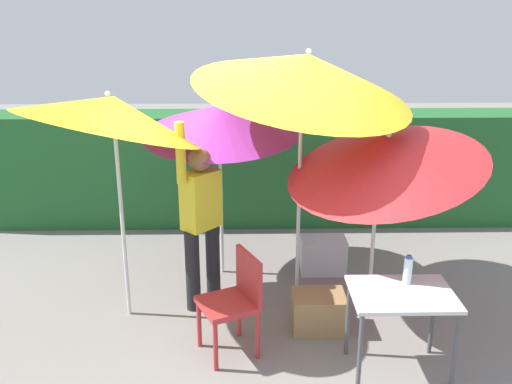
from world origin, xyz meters
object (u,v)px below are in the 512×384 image
Objects in this scene: cooler_box at (323,255)px; folding_table at (401,302)px; bottle_water at (408,270)px; umbrella_navy at (221,119)px; umbrella_orange at (111,113)px; person_vendor at (201,216)px; chair_plastic at (235,298)px; umbrella_yellow at (383,153)px; crate_cardboard at (318,312)px; umbrella_rainbow at (305,74)px.

cooler_box is 0.63× the size of folding_table.
bottle_water reaches higher than folding_table.
umbrella_navy is 2.59m from folding_table.
umbrella_orange is 2.81m from cooler_box.
bottle_water is (2.45, -0.83, -1.12)m from umbrella_orange.
cooler_box is (2.02, 0.85, -1.76)m from umbrella_orange.
umbrella_orange is at bearing 161.24° from bottle_water.
person_vendor is at bearing 149.90° from bottle_water.
person_vendor is 2.11× the size of chair_plastic.
folding_table is (1.64, -1.15, -0.29)m from person_vendor.
crate_cardboard is (-0.56, -0.29, -1.43)m from umbrella_yellow.
umbrella_orange is 5.06× the size of crate_cardboard.
umbrella_yellow is at bearing -0.88° from umbrella_orange.
umbrella_orange is at bearing -137.21° from umbrella_navy.
umbrella_orange is 1.27m from umbrella_navy.
umbrella_yellow is 1.70m from cooler_box.
umbrella_orange is 2.73× the size of chair_plastic.
crate_cardboard is (0.75, 0.33, -0.34)m from chair_plastic.
bottle_water is (1.54, -1.68, -0.89)m from umbrella_navy.
umbrella_yellow is 1.82m from chair_plastic.
folding_table is at bearing -22.54° from umbrella_orange.
cooler_box is 1.04× the size of crate_cardboard.
umbrella_orange reaches higher than bottle_water.
crate_cardboard is 2.00× the size of bottle_water.
umbrella_orange is 2.82m from bottle_water.
umbrella_yellow is 2.63× the size of folding_table.
umbrella_rainbow is at bearing 99.96° from crate_cardboard.
cooler_box is at bearing 104.42° from bottle_water.
umbrella_navy reaches higher than person_vendor.
folding_table is at bearing -90.71° from umbrella_yellow.
cooler_box is 1.92m from folding_table.
umbrella_orange is (-1.71, -0.32, -0.29)m from umbrella_rainbow.
umbrella_orange is 1.29× the size of person_vendor.
umbrella_orange reaches higher than crate_cardboard.
umbrella_yellow is at bearing -67.37° from cooler_box.
bottle_water reaches higher than crate_cardboard.
folding_table is (2.38, -0.99, -1.32)m from umbrella_orange.
umbrella_yellow is at bearing 94.59° from bottle_water.
umbrella_orange is 3.04× the size of folding_table.
cooler_box reaches higher than crate_cardboard.
crate_cardboard is at bearing 129.92° from folding_table.
crate_cardboard is 0.98m from folding_table.
chair_plastic is (1.07, -0.65, -1.45)m from umbrella_orange.
umbrella_orange is 1.20× the size of umbrella_navy.
cooler_box is at bearing 28.04° from person_vendor.
bottle_water is at bearing -7.42° from chair_plastic.
umbrella_orange reaches higher than folding_table.
chair_plastic is (0.33, -0.81, -0.42)m from person_vendor.
umbrella_yellow is 4.20× the size of cooler_box.
umbrella_yellow is at bearing 27.07° from crate_cardboard.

